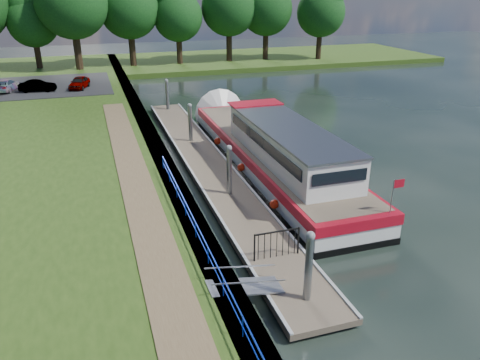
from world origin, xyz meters
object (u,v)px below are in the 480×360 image
object	(u,v)px
barge	(268,148)
car_a	(79,82)
car_b	(37,86)
car_c	(6,85)
pontoon	(208,167)

from	to	relation	value
barge	car_a	bearing A→B (deg)	114.67
car_a	car_b	bearing A→B (deg)	-157.72
car_c	car_a	bearing A→B (deg)	-174.89
pontoon	car_a	world-z (taller)	car_a
barge	car_c	size ratio (longest dim) A/B	5.58
barge	car_a	distance (m)	25.30
car_c	pontoon	bearing A→B (deg)	132.78
pontoon	car_c	distance (m)	27.05
pontoon	car_c	bearing A→B (deg)	119.99
car_b	pontoon	bearing A→B (deg)	-147.30
pontoon	car_b	xyz separation A→B (m)	(-10.69, 22.22, 1.19)
pontoon	barge	bearing A→B (deg)	-7.45
car_a	car_b	distance (m)	3.74
pontoon	car_b	distance (m)	24.69
barge	car_c	bearing A→B (deg)	125.62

